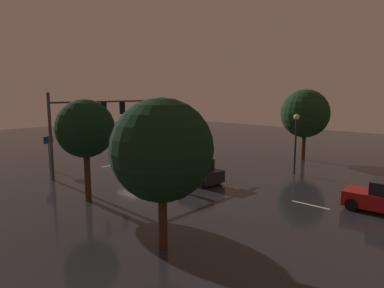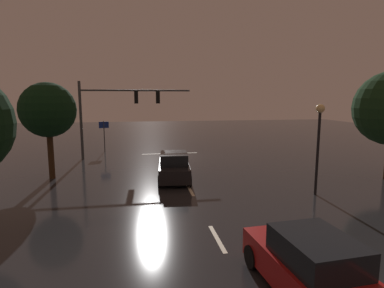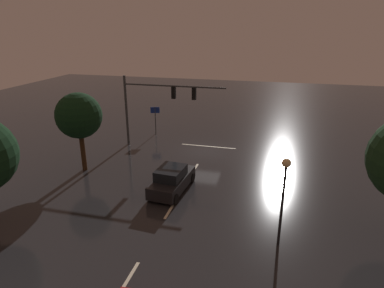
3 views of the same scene
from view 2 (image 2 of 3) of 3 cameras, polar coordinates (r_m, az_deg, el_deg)
name	(u,v)px [view 2 (image 2 of 3)]	position (r m, az deg, el deg)	size (l,w,h in m)	color
ground_plane	(171,156)	(26.77, -3.84, -2.25)	(80.00, 80.00, 0.00)	#232326
traffic_signal_assembly	(118,105)	(26.35, -13.42, 7.00)	(9.04, 0.47, 6.31)	#383A3D
lane_dash_far	(177,166)	(22.88, -2.81, -4.09)	(2.20, 0.16, 0.01)	beige
lane_dash_mid	(190,190)	(17.13, -0.36, -8.43)	(2.20, 0.16, 0.01)	beige
lane_dash_near	(217,238)	(11.64, 4.66, -16.93)	(2.20, 0.16, 0.01)	beige
stop_bar	(170,153)	(28.05, -4.11, -1.74)	(5.00, 0.16, 0.01)	beige
car_approaching	(174,167)	(19.04, -3.34, -4.23)	(2.22, 4.49, 1.70)	black
car_distant	(312,268)	(8.82, 21.14, -20.54)	(2.17, 4.47, 1.70)	maroon
street_lamp_left_kerb	(319,131)	(16.92, 22.32, 2.16)	(0.44, 0.44, 4.68)	black
route_sign	(104,130)	(30.11, -15.89, 2.57)	(0.88, 0.31, 2.83)	#383A3D
tree_right_far	(48,110)	(20.82, -24.99, 5.64)	(3.34, 3.34, 5.93)	#382314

